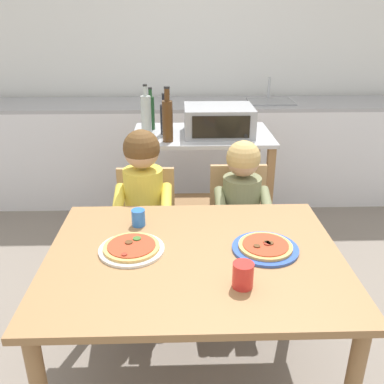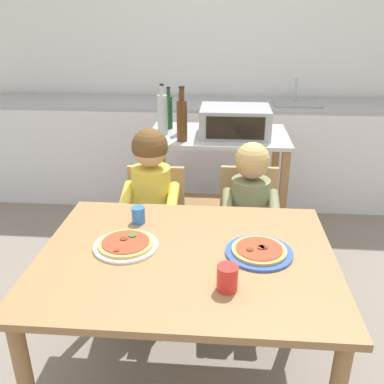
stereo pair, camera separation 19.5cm
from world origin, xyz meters
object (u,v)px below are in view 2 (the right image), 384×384
Objects in this scene: drinking_cup_red at (227,278)px; bottle_slim_sauce at (169,111)px; kitchen_island_cart at (217,175)px; dining_chair_right at (248,225)px; toaster_oven at (235,121)px; pizza_plate_blue_rimmed at (259,251)px; child_in_yellow_shirt at (150,200)px; bottle_squat_spirits at (181,117)px; pizza_plate_white at (126,245)px; drinking_cup_blue at (138,215)px; dining_chair_left at (155,225)px; dining_table at (186,274)px; child_in_olive_shirt at (250,208)px; bottle_brown_beer at (182,119)px; bottle_tall_green_wine at (162,114)px.

bottle_slim_sauce is at bearing 104.20° from drinking_cup_red.
dining_chair_right is (0.20, -0.54, -0.12)m from kitchen_island_cart.
toaster_oven is 1.65× the size of pizza_plate_blue_rimmed.
pizza_plate_blue_rimmed is (0.56, -0.61, 0.06)m from child_in_yellow_shirt.
bottle_squat_spirits is 0.76m from child_in_yellow_shirt.
pizza_plate_white is at bearing -110.41° from toaster_oven.
drinking_cup_blue is (0.01, 0.23, 0.03)m from pizza_plate_white.
child_in_yellow_shirt reaches higher than drinking_cup_red.
dining_chair_left is at bearing -130.44° from toaster_oven.
pizza_plate_blue_rimmed reaches higher than dining_table.
kitchen_island_cart is 0.78× the size of dining_table.
dining_chair_right is 0.81× the size of child_in_olive_shirt.
dining_table is 1.51× the size of dining_chair_right.
bottle_brown_beer is 0.75m from child_in_olive_shirt.
kitchen_island_cart reaches higher than dining_chair_left.
bottle_squat_spirits is 1.00× the size of pizza_plate_white.
bottle_slim_sauce is at bearing 82.93° from bottle_tall_green_wine.
kitchen_island_cart is 2.79× the size of bottle_tall_green_wine.
child_in_yellow_shirt reaches higher than dining_chair_right.
child_in_olive_shirt reaches higher than drinking_cup_blue.
toaster_oven is 0.49m from bottle_slim_sauce.
kitchen_island_cart reaches higher than drinking_cup_blue.
toaster_oven is 0.57× the size of dining_chair_left.
child_in_olive_shirt is at bearing 35.94° from drinking_cup_blue.
bottle_slim_sauce is 0.87m from child_in_yellow_shirt.
kitchen_island_cart is at bearing 71.68° from drinking_cup_blue.
drinking_cup_blue is (-0.10, -1.05, -0.22)m from bottle_squat_spirits.
toaster_oven is 1.36m from dining_table.
dining_table is 0.29m from pizza_plate_white.
bottle_brown_beer reaches higher than pizza_plate_blue_rimmed.
bottle_tall_green_wine is at bearing 139.59° from dining_chair_right.
toaster_oven is 0.38m from bottle_brown_beer.
child_in_olive_shirt is at bearing 48.28° from pizza_plate_white.
toaster_oven is 1.67× the size of bottle_squat_spirits.
kitchen_island_cart is 2.06× the size of toaster_oven.
bottle_slim_sauce is at bearing 111.87° from bottle_brown_beer.
dining_chair_left is (-0.36, -0.58, -0.12)m from kitchen_island_cart.
dining_chair_right is (0.56, 0.04, 0.00)m from dining_chair_left.
bottle_brown_beer is at bearing -140.37° from kitchen_island_cart.
kitchen_island_cart is 0.79m from child_in_yellow_shirt.
toaster_oven is 1.15m from drinking_cup_blue.
bottle_tall_green_wine is 0.94m from dining_chair_right.
dining_chair_right is (0.43, -0.35, -0.56)m from bottle_brown_beer.
drinking_cup_blue is (-0.12, -0.87, -0.25)m from bottle_brown_beer.
toaster_oven reaches higher than dining_chair_left.
pizza_plate_white is at bearing -89.34° from bottle_tall_green_wine.
bottle_squat_spirits reaches higher than drinking_cup_blue.
bottle_slim_sauce is 1.06× the size of bottle_squat_spirits.
toaster_oven is at bearing 66.00° from drinking_cup_blue.
child_in_olive_shirt is at bearing -81.95° from toaster_oven.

